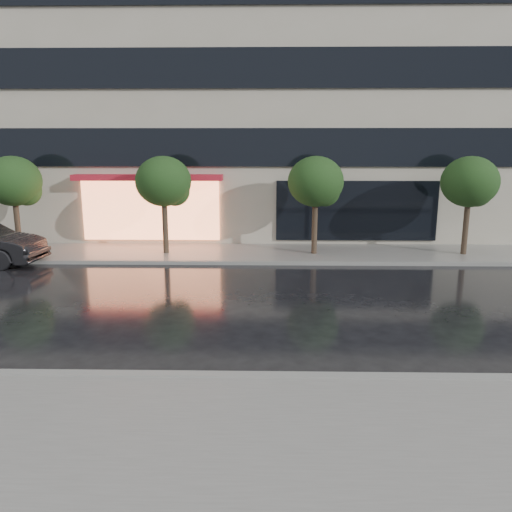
{
  "coord_description": "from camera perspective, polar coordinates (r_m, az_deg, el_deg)",
  "views": [
    {
      "loc": [
        1.05,
        -9.75,
        4.38
      ],
      "look_at": [
        0.78,
        3.67,
        1.4
      ],
      "focal_mm": 35.0,
      "sensor_mm": 36.0,
      "label": 1
    }
  ],
  "objects": [
    {
      "name": "sidewalk_far",
      "position": [
        20.49,
        -1.82,
        0.34
      ],
      "size": [
        60.0,
        3.5,
        0.12
      ],
      "primitive_type": "cube",
      "color": "slate",
      "rests_on": "ground"
    },
    {
      "name": "tree_mid_west",
      "position": [
        20.23,
        -10.34,
        8.18
      ],
      "size": [
        2.2,
        2.2,
        3.99
      ],
      "color": "#33261C",
      "rests_on": "ground"
    },
    {
      "name": "tree_far_west",
      "position": [
        22.21,
        -25.83,
        7.52
      ],
      "size": [
        2.2,
        2.2,
        3.99
      ],
      "color": "#33261C",
      "rests_on": "ground"
    },
    {
      "name": "curb_far",
      "position": [
        18.78,
        -2.09,
        -0.76
      ],
      "size": [
        60.0,
        0.25,
        0.14
      ],
      "primitive_type": "cube",
      "color": "gray",
      "rests_on": "ground"
    },
    {
      "name": "ground",
      "position": [
        10.74,
        -4.66,
        -11.59
      ],
      "size": [
        120.0,
        120.0,
        0.0
      ],
      "primitive_type": "plane",
      "color": "black",
      "rests_on": "ground"
    },
    {
      "name": "curb_near",
      "position": [
        9.81,
        -5.26,
        -13.6
      ],
      "size": [
        60.0,
        0.25,
        0.14
      ],
      "primitive_type": "cube",
      "color": "gray",
      "rests_on": "ground"
    },
    {
      "name": "office_building",
      "position": [
        28.12,
        -1.09,
        21.97
      ],
      "size": [
        30.0,
        12.76,
        18.0
      ],
      "color": "#B4AA98",
      "rests_on": "ground"
    },
    {
      "name": "tree_mid_east",
      "position": [
        19.94,
        7.0,
        8.23
      ],
      "size": [
        2.2,
        2.2,
        3.99
      ],
      "color": "#33261C",
      "rests_on": "ground"
    },
    {
      "name": "sidewalk_near",
      "position": [
        7.88,
        -7.18,
        -20.86
      ],
      "size": [
        60.0,
        4.5,
        0.12
      ],
      "primitive_type": "cube",
      "color": "slate",
      "rests_on": "ground"
    },
    {
      "name": "tree_far_east",
      "position": [
        21.39,
        23.35,
        7.6
      ],
      "size": [
        2.2,
        2.2,
        3.99
      ],
      "color": "#33261C",
      "rests_on": "ground"
    }
  ]
}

